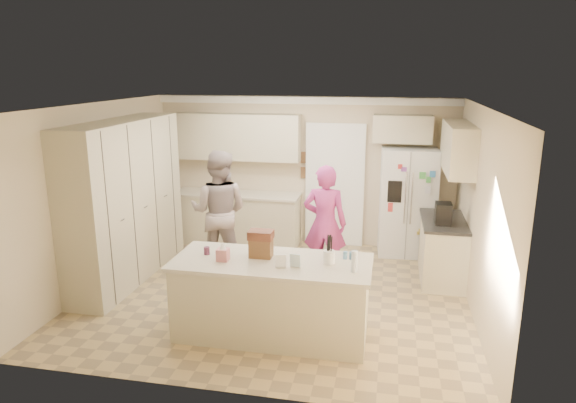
% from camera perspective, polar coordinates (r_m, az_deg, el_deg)
% --- Properties ---
extents(floor, '(5.20, 4.60, 0.02)m').
position_cam_1_polar(floor, '(7.31, -1.33, -10.26)').
color(floor, tan).
rests_on(floor, ground).
extents(ceiling, '(5.20, 4.60, 0.02)m').
position_cam_1_polar(ceiling, '(6.65, -1.46, 10.71)').
color(ceiling, white).
rests_on(ceiling, wall_back).
extents(wall_back, '(5.20, 0.02, 2.60)m').
position_cam_1_polar(wall_back, '(9.07, 1.81, 3.40)').
color(wall_back, beige).
rests_on(wall_back, ground).
extents(wall_front, '(5.20, 0.02, 2.60)m').
position_cam_1_polar(wall_front, '(4.75, -7.57, -7.32)').
color(wall_front, beige).
rests_on(wall_front, ground).
extents(wall_left, '(0.02, 4.60, 2.60)m').
position_cam_1_polar(wall_left, '(7.84, -20.34, 0.70)').
color(wall_left, beige).
rests_on(wall_left, ground).
extents(wall_right, '(0.02, 4.60, 2.60)m').
position_cam_1_polar(wall_right, '(6.80, 20.61, -1.37)').
color(wall_right, beige).
rests_on(wall_right, ground).
extents(crown_back, '(5.20, 0.08, 0.12)m').
position_cam_1_polar(crown_back, '(8.86, 1.82, 11.16)').
color(crown_back, white).
rests_on(crown_back, wall_back).
extents(pantry_bank, '(0.60, 2.60, 2.35)m').
position_cam_1_polar(pantry_bank, '(7.88, -17.59, 0.07)').
color(pantry_bank, '#C3B899').
rests_on(pantry_bank, floor).
extents(back_base_cab, '(2.20, 0.60, 0.88)m').
position_cam_1_polar(back_base_cab, '(9.24, -5.60, -1.95)').
color(back_base_cab, '#C3B899').
rests_on(back_base_cab, floor).
extents(back_countertop, '(2.24, 0.63, 0.04)m').
position_cam_1_polar(back_countertop, '(9.11, -5.69, 0.81)').
color(back_countertop, beige).
rests_on(back_countertop, back_base_cab).
extents(back_upper_cab, '(2.20, 0.35, 0.80)m').
position_cam_1_polar(back_upper_cab, '(9.05, -5.60, 7.17)').
color(back_upper_cab, '#C3B899').
rests_on(back_upper_cab, wall_back).
extents(doorway_opening, '(0.90, 0.06, 2.10)m').
position_cam_1_polar(doorway_opening, '(9.02, 5.22, 1.66)').
color(doorway_opening, black).
rests_on(doorway_opening, floor).
extents(doorway_casing, '(1.02, 0.03, 2.22)m').
position_cam_1_polar(doorway_casing, '(8.99, 5.19, 1.61)').
color(doorway_casing, white).
rests_on(doorway_casing, floor).
extents(wall_frame_upper, '(0.15, 0.02, 0.20)m').
position_cam_1_polar(wall_frame_upper, '(8.98, 1.91, 4.91)').
color(wall_frame_upper, brown).
rests_on(wall_frame_upper, wall_back).
extents(wall_frame_lower, '(0.15, 0.02, 0.20)m').
position_cam_1_polar(wall_frame_lower, '(9.03, 1.90, 3.22)').
color(wall_frame_lower, brown).
rests_on(wall_frame_lower, wall_back).
extents(refrigerator, '(0.94, 0.75, 1.80)m').
position_cam_1_polar(refrigerator, '(8.79, 13.11, -0.02)').
color(refrigerator, white).
rests_on(refrigerator, floor).
extents(fridge_seam, '(0.02, 0.02, 1.78)m').
position_cam_1_polar(fridge_seam, '(8.45, 13.16, -0.62)').
color(fridge_seam, gray).
rests_on(fridge_seam, refrigerator).
extents(fridge_dispenser, '(0.22, 0.03, 0.35)m').
position_cam_1_polar(fridge_dispenser, '(8.37, 11.76, 1.09)').
color(fridge_dispenser, black).
rests_on(fridge_dispenser, refrigerator).
extents(fridge_handle_l, '(0.02, 0.02, 0.85)m').
position_cam_1_polar(fridge_handle_l, '(8.39, 12.88, 0.36)').
color(fridge_handle_l, silver).
rests_on(fridge_handle_l, refrigerator).
extents(fridge_handle_r, '(0.02, 0.02, 0.85)m').
position_cam_1_polar(fridge_handle_r, '(8.40, 13.56, 0.33)').
color(fridge_handle_r, silver).
rests_on(fridge_handle_r, refrigerator).
extents(over_fridge_cab, '(0.95, 0.35, 0.45)m').
position_cam_1_polar(over_fridge_cab, '(8.65, 12.60, 7.87)').
color(over_fridge_cab, '#C3B899').
rests_on(over_fridge_cab, wall_back).
extents(right_base_cab, '(0.60, 1.20, 0.88)m').
position_cam_1_polar(right_base_cab, '(7.96, 16.76, -5.28)').
color(right_base_cab, '#C3B899').
rests_on(right_base_cab, floor).
extents(right_countertop, '(0.63, 1.24, 0.04)m').
position_cam_1_polar(right_countertop, '(7.82, 16.93, -2.10)').
color(right_countertop, '#2D2B28').
rests_on(right_countertop, right_base_cab).
extents(right_upper_cab, '(0.35, 1.50, 0.70)m').
position_cam_1_polar(right_upper_cab, '(7.81, 18.36, 5.68)').
color(right_upper_cab, '#C3B899').
rests_on(right_upper_cab, wall_right).
extents(coffee_maker, '(0.22, 0.28, 0.30)m').
position_cam_1_polar(coffee_maker, '(7.57, 16.86, -1.28)').
color(coffee_maker, black).
rests_on(coffee_maker, right_countertop).
extents(island_base, '(2.20, 0.90, 0.88)m').
position_cam_1_polar(island_base, '(6.10, -1.78, -10.83)').
color(island_base, '#C3B899').
rests_on(island_base, floor).
extents(island_top, '(2.28, 0.96, 0.05)m').
position_cam_1_polar(island_top, '(5.92, -1.82, -6.81)').
color(island_top, beige).
rests_on(island_top, island_base).
extents(utensil_crock, '(0.13, 0.13, 0.15)m').
position_cam_1_polar(utensil_crock, '(5.83, 4.56, -6.16)').
color(utensil_crock, white).
rests_on(utensil_crock, island_top).
extents(tissue_box, '(0.13, 0.13, 0.14)m').
position_cam_1_polar(tissue_box, '(5.94, -7.25, -5.87)').
color(tissue_box, '#C37075').
rests_on(tissue_box, island_top).
extents(tissue_plume, '(0.08, 0.08, 0.08)m').
position_cam_1_polar(tissue_plume, '(5.90, -7.28, -4.87)').
color(tissue_plume, white).
rests_on(tissue_plume, tissue_box).
extents(dollhouse_body, '(0.26, 0.18, 0.22)m').
position_cam_1_polar(dollhouse_body, '(6.00, -3.01, -5.16)').
color(dollhouse_body, brown).
rests_on(dollhouse_body, island_top).
extents(dollhouse_roof, '(0.28, 0.20, 0.10)m').
position_cam_1_polar(dollhouse_roof, '(5.95, -3.03, -3.71)').
color(dollhouse_roof, '#592D1E').
rests_on(dollhouse_roof, dollhouse_body).
extents(jam_jar, '(0.07, 0.07, 0.09)m').
position_cam_1_polar(jam_jar, '(6.16, -9.01, -5.42)').
color(jam_jar, '#59263F').
rests_on(jam_jar, island_top).
extents(greeting_card_a, '(0.12, 0.06, 0.16)m').
position_cam_1_polar(greeting_card_a, '(5.67, -0.80, -6.66)').
color(greeting_card_a, white).
rests_on(greeting_card_a, island_top).
extents(greeting_card_b, '(0.12, 0.05, 0.16)m').
position_cam_1_polar(greeting_card_b, '(5.69, 0.79, -6.58)').
color(greeting_card_b, silver).
rests_on(greeting_card_b, island_top).
extents(water_bottle, '(0.07, 0.07, 0.24)m').
position_cam_1_polar(water_bottle, '(5.60, 7.39, -6.62)').
color(water_bottle, silver).
rests_on(water_bottle, island_top).
extents(shaker_salt, '(0.05, 0.05, 0.09)m').
position_cam_1_polar(shaker_salt, '(5.98, 6.38, -5.96)').
color(shaker_salt, teal).
rests_on(shaker_salt, island_top).
extents(shaker_pepper, '(0.05, 0.05, 0.09)m').
position_cam_1_polar(shaker_pepper, '(5.98, 7.05, -5.99)').
color(shaker_pepper, teal).
rests_on(shaker_pepper, island_top).
extents(teen_boy, '(0.93, 0.73, 1.88)m').
position_cam_1_polar(teen_boy, '(7.89, -7.67, -1.10)').
color(teen_boy, '#9C9794').
rests_on(teen_boy, floor).
extents(teen_girl, '(0.65, 0.44, 1.74)m').
position_cam_1_polar(teen_girl, '(7.48, 4.12, -2.47)').
color(teen_girl, '#BF3990').
rests_on(teen_girl, floor).
extents(fridge_magnets, '(0.76, 0.02, 1.44)m').
position_cam_1_polar(fridge_magnets, '(8.44, 13.16, -0.63)').
color(fridge_magnets, tan).
rests_on(fridge_magnets, refrigerator).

